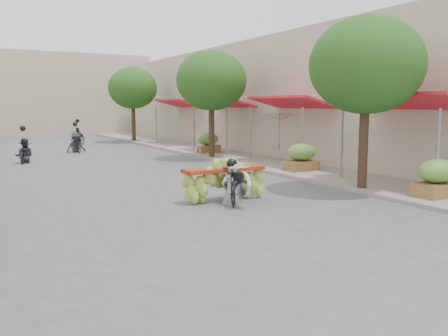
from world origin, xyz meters
TOP-DOWN VIEW (x-y plane):
  - ground at (0.00, 0.00)m, footprint 120.00×120.00m
  - sidewalk_right at (7.00, 15.00)m, footprint 4.00×60.00m
  - shophouse_row_right at (11.99, 14.00)m, footprint 9.77×40.00m
  - far_building at (0.00, 38.00)m, footprint 20.00×6.00m
  - street_tree_near at (5.40, 4.00)m, footprint 3.40×3.40m
  - street_tree_mid at (5.40, 14.00)m, footprint 3.40×3.40m
  - street_tree_far at (5.40, 26.00)m, footprint 3.40×3.40m
  - produce_crate_near at (6.20, 2.00)m, footprint 1.20×0.88m
  - produce_crate_mid at (6.20, 8.00)m, footprint 1.20×0.88m
  - produce_crate_far at (6.20, 16.00)m, footprint 1.20×0.88m
  - banana_motorbike at (1.03, 4.58)m, footprint 2.33×1.94m
  - market_umbrella at (6.22, 9.48)m, footprint 2.23×2.23m
  - pedestrian at (5.85, 16.05)m, footprint 1.00×0.66m
  - bg_motorbike_a at (-2.81, 16.72)m, footprint 0.99×1.68m
  - bg_motorbike_b at (0.27, 20.52)m, footprint 1.12×1.56m
  - bg_motorbike_c at (1.58, 26.24)m, footprint 1.06×1.68m

SIDE VIEW (x-z plane):
  - ground at x=0.00m, z-range 0.00..0.00m
  - sidewalk_right at x=7.00m, z-range 0.00..0.12m
  - banana_motorbike at x=1.03m, z-range -0.33..1.71m
  - produce_crate_near at x=6.20m, z-range 0.13..1.29m
  - produce_crate_mid at x=6.20m, z-range 0.13..1.29m
  - produce_crate_far at x=6.20m, z-range 0.13..1.29m
  - bg_motorbike_a at x=-2.81m, z-range -0.23..1.72m
  - bg_motorbike_c at x=1.58m, z-range -0.18..1.77m
  - bg_motorbike_b at x=0.27m, z-range -0.10..1.85m
  - pedestrian at x=5.85m, z-range 0.12..2.02m
  - market_umbrella at x=6.22m, z-range 1.60..3.18m
  - shophouse_row_right at x=11.99m, z-range 0.00..6.00m
  - far_building at x=0.00m, z-range 0.00..7.00m
  - street_tree_near at x=5.40m, z-range 1.16..6.41m
  - street_tree_mid at x=5.40m, z-range 1.16..6.41m
  - street_tree_far at x=5.40m, z-range 1.16..6.41m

